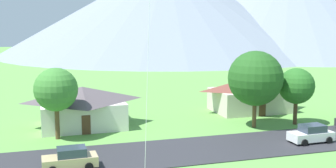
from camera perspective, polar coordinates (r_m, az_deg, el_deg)
The scene contains 11 objects.
road_strip at distance 36.52m, azimuth -4.60°, elevation -9.67°, with size 160.00×7.71×0.08m, color #2D2D33.
mountain_east_ridge at distance 155.56m, azimuth -0.27°, elevation 10.32°, with size 118.66×118.66×33.04m, color gray.
mountain_central_ridge at distance 199.82m, azimuth 8.64°, elevation 10.70°, with size 72.91×72.91×39.29m, color #8E939E.
mountain_far_west_ridge at distance 164.61m, azimuth 16.22°, elevation 10.01°, with size 105.38×105.38×33.73m, color gray.
house_leftmost at distance 46.97m, azimuth -11.58°, elevation -2.90°, with size 9.49×8.11×4.39m.
house_right_center at distance 54.74m, azimuth 11.14°, elevation -1.29°, with size 10.10×6.86×4.39m.
tree_near_left at distance 45.88m, azimuth 11.82°, elevation 0.76°, with size 5.94×5.94×8.36m.
tree_center at distance 41.81m, azimuth -15.01°, elevation -0.76°, with size 4.23×4.23×7.04m.
tree_near_right at distance 48.52m, azimuth 17.09°, elevation -0.29°, with size 4.00×4.00×6.35m.
parked_car_tan_west_end at distance 33.81m, azimuth -13.16°, elevation -9.89°, with size 4.24×2.15×1.68m.
parked_car_white_mid_west at distance 42.17m, azimuth 18.93°, elevation -6.45°, with size 4.25×2.17×1.68m.
Camera 1 is at (-7.13, -7.30, 11.36)m, focal length 44.76 mm.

